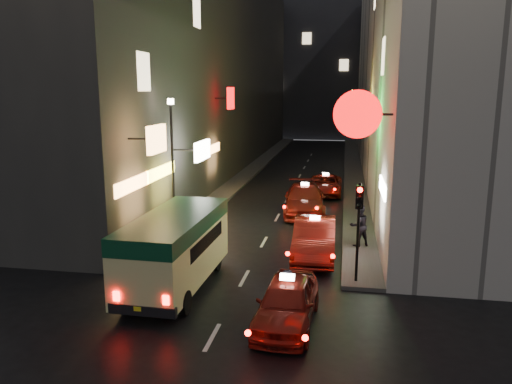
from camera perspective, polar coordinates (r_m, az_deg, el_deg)
The scene contains 14 objects.
building_left at distance 43.92m, azimuth -5.18°, elevation 14.47°, with size 7.58×52.00×18.00m.
building_right at distance 42.66m, azimuth 16.73°, elevation 14.13°, with size 7.98×52.00×18.00m.
building_far at distance 74.56m, azimuth 7.68°, elevation 14.75°, with size 30.00×10.00×22.00m, color #313136.
sidewalk_left at distance 43.56m, azimuth -0.20°, elevation 2.77°, with size 1.50×52.00×0.15m, color #484643.
sidewalk_right at distance 42.89m, azimuth 11.06°, elevation 2.41°, with size 1.50×52.00×0.15m, color #484643.
minibus at distance 17.28m, azimuth -9.20°, elevation -5.73°, with size 2.27×6.10×2.61m.
taxi_near at distance 14.82m, azimuth 3.55°, elevation -12.07°, with size 2.29×5.13×1.78m.
taxi_second at distance 20.61m, azimuth 6.70°, elevation -4.94°, with size 2.48×5.79×1.99m.
taxi_third at distance 27.75m, azimuth 5.59°, elevation -0.59°, with size 2.80×5.95×2.01m.
taxi_far at distance 33.10m, azimuth 7.94°, elevation 1.01°, with size 1.90×4.63×1.64m.
pedestrian_crossing at distance 15.05m, azimuth 3.75°, elevation -11.29°, with size 0.59×0.38×1.80m, color black.
pedestrian_sidewalk at distance 21.83m, azimuth 11.72°, elevation -3.46°, with size 0.77×0.48×2.04m, color black.
traffic_light at distance 17.32m, azimuth 11.68°, elevation -2.21°, with size 0.26×0.43×3.50m.
lamp_post at distance 22.88m, azimuth -9.52°, elevation 3.83°, with size 0.28×0.28×6.22m.
Camera 1 is at (3.43, -8.36, 6.74)m, focal length 35.00 mm.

